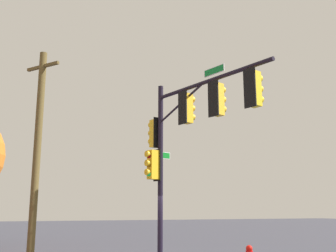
# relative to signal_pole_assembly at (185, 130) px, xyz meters

# --- Properties ---
(signal_pole_assembly) EXTENTS (5.88, 2.48, 6.83)m
(signal_pole_assembly) POSITION_rel_signal_pole_assembly_xyz_m (0.00, 0.00, 0.00)
(signal_pole_assembly) COLOR black
(signal_pole_assembly) RESTS_ON ground_plane
(utility_pole) EXTENTS (1.48, 1.22, 8.49)m
(utility_pole) POSITION_rel_signal_pole_assembly_xyz_m (-3.71, -4.88, -0.43)
(utility_pole) COLOR brown
(utility_pole) RESTS_ON ground_plane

